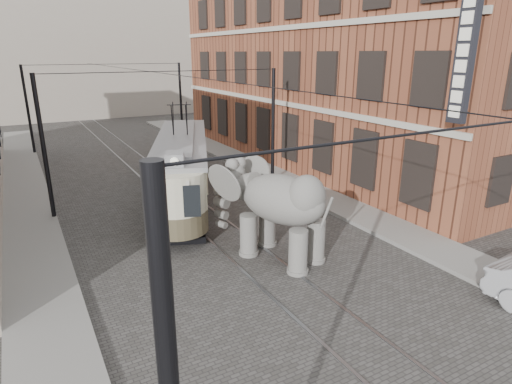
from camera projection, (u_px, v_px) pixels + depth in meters
ground at (236, 244)px, 15.82m from camera, size 120.00×120.00×0.00m
tram_rails at (236, 244)px, 15.82m from camera, size 1.54×80.00×0.02m
sidewalk_right at (360, 214)px, 18.58m from camera, size 2.00×60.00×0.15m
sidewalk_left at (41, 287)px, 12.79m from camera, size 2.00×60.00×0.15m
brick_building at (328, 65)px, 26.54m from camera, size 8.00×26.00×12.00m
distant_block at (71, 50)px, 46.87m from camera, size 28.00×10.00×14.00m
catenary at (180, 141)px, 18.95m from camera, size 11.00×30.20×6.00m
tram at (182, 152)px, 20.22m from camera, size 6.41×11.43×4.51m
elephant at (282, 213)px, 14.32m from camera, size 4.65×6.02×3.26m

